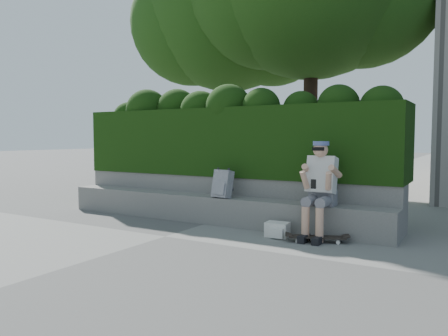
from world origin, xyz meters
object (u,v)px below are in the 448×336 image
Objects in this scene: skateboard at (317,237)px; person at (320,185)px; backpack_plaid at (223,184)px; backpack_ground at (277,230)px.

person is at bearing 79.15° from skateboard.
person is 0.74m from skateboard.
skateboard is (0.06, -0.28, -0.69)m from person.
skateboard is at bearing -3.65° from backpack_plaid.
backpack_plaid is at bearing 177.20° from person.
backpack_plaid is at bearing 159.22° from backpack_ground.
skateboard is 1.74× the size of backpack_plaid.
backpack_ground is (-0.60, 0.03, 0.04)m from skateboard.
skateboard is at bearing -6.80° from backpack_ground.
backpack_ground is at bearing -8.39° from backpack_plaid.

